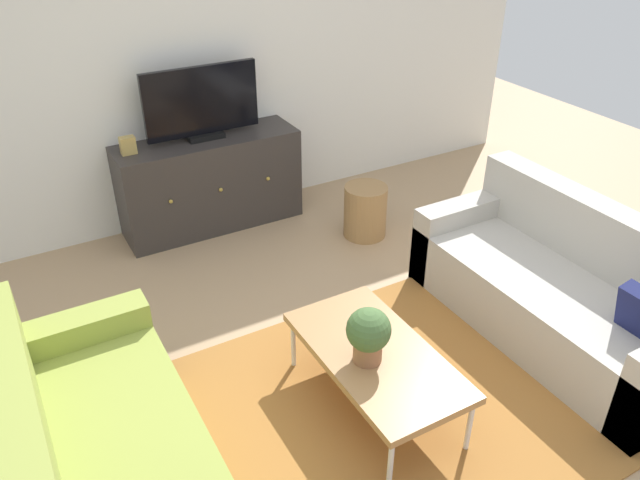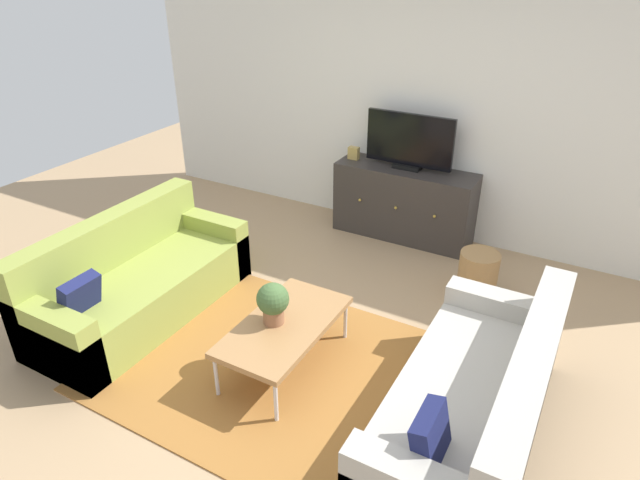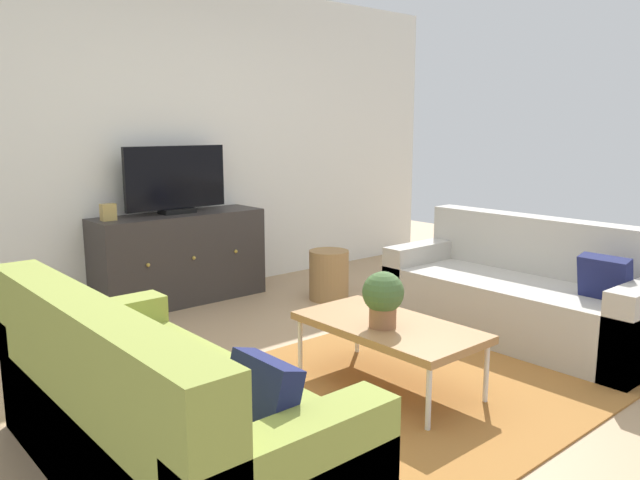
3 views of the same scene
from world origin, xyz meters
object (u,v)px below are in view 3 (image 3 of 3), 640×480
object	(u,v)px
coffee_table	(388,328)
mantel_clock	(108,212)
tv_console	(181,258)
flat_screen_tv	(176,180)
wicker_basket	(329,275)
couch_left_side	(149,421)
couch_right_side	(526,297)
potted_plant	(383,297)

from	to	relation	value
coffee_table	mantel_clock	xyz separation A→B (m)	(-0.62, 2.35, 0.47)
tv_console	flat_screen_tv	world-z (taller)	flat_screen_tv
mantel_clock	wicker_basket	bearing A→B (deg)	-25.69
couch_left_side	mantel_clock	xyz separation A→B (m)	(0.84, 2.37, 0.54)
coffee_table	tv_console	xyz separation A→B (m)	(-0.02, 2.35, 0.03)
couch_left_side	couch_right_side	distance (m)	2.87
couch_left_side	mantel_clock	bearing A→B (deg)	70.52
coffee_table	wicker_basket	bearing A→B (deg)	58.53
couch_left_side	wicker_basket	distance (m)	2.92
wicker_basket	potted_plant	bearing A→B (deg)	-122.96
flat_screen_tv	couch_left_side	bearing A→B (deg)	-120.97
couch_left_side	mantel_clock	world-z (taller)	mantel_clock
couch_right_side	wicker_basket	world-z (taller)	couch_right_side
potted_plant	flat_screen_tv	size ratio (longest dim) A/B	0.35
coffee_table	flat_screen_tv	world-z (taller)	flat_screen_tv
potted_plant	couch_left_side	bearing A→B (deg)	179.87
potted_plant	mantel_clock	world-z (taller)	mantel_clock
wicker_basket	mantel_clock	bearing A→B (deg)	154.31
flat_screen_tv	mantel_clock	size ratio (longest dim) A/B	6.86
couch_right_side	coffee_table	bearing A→B (deg)	179.16
couch_right_side	potted_plant	size ratio (longest dim) A/B	6.00
couch_left_side	flat_screen_tv	bearing A→B (deg)	59.03
couch_right_side	potted_plant	distance (m)	1.51
coffee_table	mantel_clock	world-z (taller)	mantel_clock
couch_right_side	potted_plant	xyz separation A→B (m)	(-1.48, -0.00, 0.28)
coffee_table	couch_right_side	bearing A→B (deg)	-0.84
couch_right_side	tv_console	distance (m)	2.77
tv_console	mantel_clock	distance (m)	0.74
couch_right_side	flat_screen_tv	distance (m)	2.89
couch_left_side	tv_console	world-z (taller)	couch_left_side
couch_right_side	tv_console	world-z (taller)	couch_right_side
couch_right_side	mantel_clock	xyz separation A→B (m)	(-2.03, 2.37, 0.54)
coffee_table	tv_console	world-z (taller)	tv_console
couch_left_side	coffee_table	xyz separation A→B (m)	(1.46, 0.02, 0.07)
flat_screen_tv	wicker_basket	bearing A→B (deg)	-38.34
couch_right_side	mantel_clock	distance (m)	3.17
couch_right_side	flat_screen_tv	bearing A→B (deg)	120.87
tv_console	mantel_clock	xyz separation A→B (m)	(-0.60, 0.00, 0.44)
tv_console	couch_right_side	bearing A→B (deg)	-58.92
potted_plant	mantel_clock	xyz separation A→B (m)	(-0.54, 2.38, 0.27)
potted_plant	wicker_basket	distance (m)	1.95
potted_plant	tv_console	xyz separation A→B (m)	(0.05, 2.38, -0.18)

